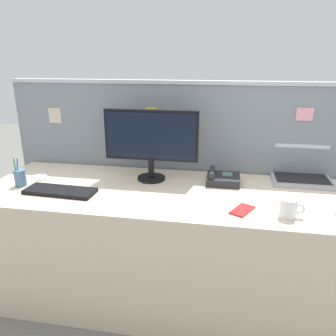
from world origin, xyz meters
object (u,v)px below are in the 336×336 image
keyboard_main (60,191)px  pen_cup (20,178)px  laptop (301,171)px  cell_phone_red_case (242,210)px  cell_phone_white_slab (41,176)px  coffee_mug (289,208)px  desk_phone (222,178)px  desktop_monitor (151,139)px

keyboard_main → pen_cup: pen_cup is taller
laptop → cell_phone_red_case: laptop is taller
cell_phone_white_slab → coffee_mug: coffee_mug is taller
pen_cup → cell_phone_red_case: (1.29, -0.12, -0.05)m
desk_phone → cell_phone_red_case: bearing=-73.7°
keyboard_main → cell_phone_red_case: bearing=-0.5°
pen_cup → desktop_monitor: bearing=18.8°
coffee_mug → keyboard_main: bearing=175.9°
keyboard_main → cell_phone_red_case: (1.01, -0.06, -0.01)m
laptop → keyboard_main: 1.46m
pen_cup → cell_phone_white_slab: 0.18m
cell_phone_red_case → pen_cup: bearing=-157.0°
desk_phone → cell_phone_red_case: desk_phone is taller
keyboard_main → cell_phone_red_case: 1.01m
desktop_monitor → laptop: bearing=9.7°
desk_phone → cell_phone_red_case: size_ratio=1.36×
laptop → keyboard_main: bearing=-161.2°
coffee_mug → desktop_monitor: bearing=152.3°
pen_cup → cell_phone_white_slab: bearing=78.1°
cell_phone_red_case → coffee_mug: bearing=20.3°
keyboard_main → pen_cup: 0.29m
cell_phone_red_case → laptop: bearing=82.8°
keyboard_main → laptop: bearing=21.6°
keyboard_main → coffee_mug: (1.22, -0.09, 0.04)m
laptop → cell_phone_white_slab: (-1.63, -0.24, -0.05)m
keyboard_main → pen_cup: (-0.28, 0.06, 0.04)m
desktop_monitor → cell_phone_white_slab: (-0.71, -0.09, -0.25)m
desktop_monitor → keyboard_main: bearing=-145.7°
desk_phone → cell_phone_red_case: (0.11, -0.38, -0.02)m
cell_phone_white_slab → laptop: bearing=-21.7°
desktop_monitor → cell_phone_white_slab: 0.76m
desk_phone → cell_phone_white_slab: size_ratio=1.27×
cell_phone_white_slab → desk_phone: bearing=-25.6°
laptop → cell_phone_white_slab: laptop is taller
pen_cup → coffee_mug: pen_cup is taller
laptop → cell_phone_white_slab: size_ratio=2.29×
pen_cup → cell_phone_white_slab: (0.04, 0.17, -0.05)m
cell_phone_red_case → coffee_mug: (0.21, -0.03, 0.04)m
cell_phone_white_slab → coffee_mug: (1.47, -0.32, 0.04)m
cell_phone_white_slab → coffee_mug: bearing=-42.3°
desk_phone → coffee_mug: 0.52m
desktop_monitor → pen_cup: size_ratio=3.36×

